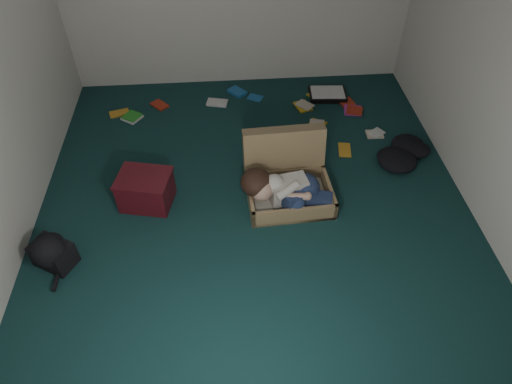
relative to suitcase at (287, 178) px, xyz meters
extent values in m
plane|color=#113333|center=(-0.32, -0.20, -0.17)|extent=(4.50, 4.50, 0.00)
cube|color=#997D54|center=(0.01, -0.16, -0.08)|extent=(0.80, 0.59, 0.18)
cube|color=beige|center=(0.01, -0.16, -0.13)|extent=(0.73, 0.52, 0.02)
cube|color=#997D54|center=(-0.01, 0.20, 0.11)|extent=(0.79, 0.28, 0.57)
cube|color=beige|center=(-0.01, -0.18, 0.02)|extent=(0.36, 0.25, 0.24)
sphere|color=tan|center=(-0.26, -0.23, 0.08)|extent=(0.21, 0.21, 0.21)
ellipsoid|color=black|center=(-0.31, -0.17, 0.12)|extent=(0.28, 0.29, 0.24)
ellipsoid|color=navy|center=(0.15, -0.16, 0.02)|extent=(0.26, 0.29, 0.24)
cube|color=navy|center=(0.07, -0.29, 0.00)|extent=(0.32, 0.25, 0.16)
cube|color=navy|center=(0.24, -0.29, -0.02)|extent=(0.29, 0.20, 0.12)
sphere|color=white|center=(0.34, -0.25, -0.05)|extent=(0.12, 0.12, 0.12)
sphere|color=white|center=(0.34, -0.33, -0.06)|extent=(0.11, 0.11, 0.11)
cylinder|color=tan|center=(0.05, -0.32, 0.07)|extent=(0.21, 0.08, 0.07)
cube|color=#4C0F17|center=(-1.32, -0.05, -0.02)|extent=(0.52, 0.44, 0.30)
cube|color=#4C0F17|center=(-1.32, -0.05, 0.14)|extent=(0.54, 0.47, 0.02)
cube|color=black|center=(0.71, 1.59, -0.14)|extent=(0.47, 0.37, 0.06)
cube|color=white|center=(0.71, 1.59, -0.11)|extent=(0.42, 0.32, 0.01)
cube|color=gold|center=(-1.78, 1.42, -0.16)|extent=(0.20, 0.15, 0.02)
cube|color=#AC2A17|center=(-1.33, 1.55, -0.16)|extent=(0.25, 0.24, 0.02)
cube|color=silver|center=(-0.64, 1.54, -0.16)|extent=(0.20, 0.23, 0.02)
cube|color=#1D5D9E|center=(-0.17, 1.62, -0.16)|extent=(0.21, 0.24, 0.02)
cube|color=gold|center=(0.38, 1.39, -0.16)|extent=(0.25, 0.23, 0.02)
cube|color=green|center=(0.56, 1.59, -0.16)|extent=(0.21, 0.16, 0.02)
cube|color=#AA2A94|center=(0.95, 1.25, -0.16)|extent=(0.25, 0.24, 0.02)
cube|color=beige|center=(1.09, 0.79, -0.16)|extent=(0.18, 0.22, 0.02)
cube|color=gold|center=(0.70, 0.55, -0.16)|extent=(0.22, 0.24, 0.02)
cube|color=#AC2A17|center=(0.92, 1.42, -0.16)|extent=(0.24, 0.22, 0.02)
cube|color=silver|center=(-1.62, 1.32, -0.16)|extent=(0.22, 0.18, 0.02)
cube|color=#1D5D9E|center=(-0.39, 1.75, -0.16)|extent=(0.24, 0.25, 0.02)
cube|color=gold|center=(0.49, 1.02, -0.16)|extent=(0.17, 0.21, 0.02)
camera|label=1|loc=(-0.55, -3.11, 2.95)|focal=32.00mm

